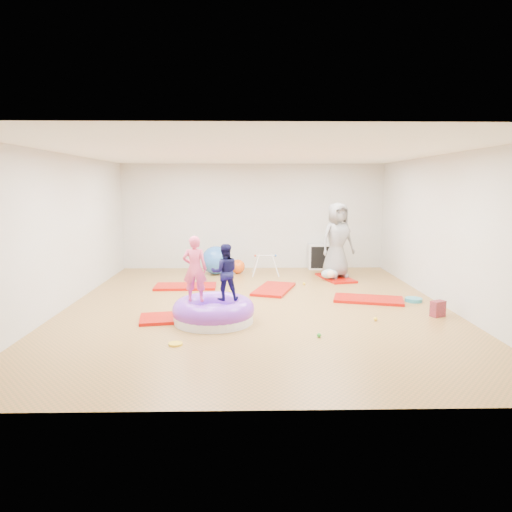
{
  "coord_description": "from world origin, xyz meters",
  "views": [
    {
      "loc": [
        -0.18,
        -8.26,
        2.22
      ],
      "look_at": [
        0.0,
        0.3,
        0.9
      ],
      "focal_mm": 32.0,
      "sensor_mm": 36.0,
      "label": 1
    }
  ],
  "objects": [
    {
      "name": "adult_caregiver",
      "position": [
        1.98,
        2.47,
        0.94
      ],
      "size": [
        1.02,
        0.86,
        1.78
      ],
      "primitive_type": "imported",
      "rotation": [
        0.0,
        0.0,
        0.41
      ],
      "color": "slate",
      "rests_on": "gym_mat_rear_right"
    },
    {
      "name": "backpack",
      "position": [
        3.1,
        -0.75,
        0.14
      ],
      "size": [
        0.28,
        0.23,
        0.27
      ],
      "primitive_type": "cube",
      "rotation": [
        0.0,
        0.0,
        0.45
      ],
      "color": "#B71F33",
      "rests_on": "ground"
    },
    {
      "name": "yellow_toy",
      "position": [
        -1.19,
        -2.08,
        0.02
      ],
      "size": [
        0.2,
        0.2,
        0.03
      ],
      "primitive_type": "cylinder",
      "color": "yellow",
      "rests_on": "ground"
    },
    {
      "name": "gym_mat_center_back",
      "position": [
        0.4,
        1.28,
        0.03
      ],
      "size": [
        1.05,
        1.47,
        0.06
      ],
      "primitive_type": "cube",
      "rotation": [
        0.0,
        0.0,
        1.25
      ],
      "color": "red",
      "rests_on": "ground"
    },
    {
      "name": "gym_mat_mid_left",
      "position": [
        -1.53,
        1.59,
        0.03
      ],
      "size": [
        1.34,
        0.69,
        0.06
      ],
      "primitive_type": "cube",
      "rotation": [
        0.0,
        0.0,
        0.02
      ],
      "color": "red",
      "rests_on": "ground"
    },
    {
      "name": "balance_disc",
      "position": [
        3.06,
        0.27,
        0.04
      ],
      "size": [
        0.32,
        0.32,
        0.07
      ],
      "primitive_type": "cylinder",
      "color": "teal",
      "rests_on": "ground"
    },
    {
      "name": "child_pink",
      "position": [
        -1.02,
        -0.95,
        0.93
      ],
      "size": [
        0.41,
        0.28,
        1.09
      ],
      "primitive_type": "imported",
      "rotation": [
        0.0,
        0.0,
        3.1
      ],
      "color": "#EE4D77",
      "rests_on": "inflatable_cushion"
    },
    {
      "name": "gym_mat_right",
      "position": [
        2.2,
        0.35,
        0.03
      ],
      "size": [
        1.43,
        0.97,
        0.05
      ],
      "primitive_type": "cube",
      "rotation": [
        0.0,
        0.0,
        -0.26
      ],
      "color": "red",
      "rests_on": "ground"
    },
    {
      "name": "cube_shelf",
      "position": [
        1.82,
        3.79,
        0.34
      ],
      "size": [
        0.67,
        0.33,
        0.67
      ],
      "color": "silver",
      "rests_on": "ground"
    },
    {
      "name": "exercise_ball_orange",
      "position": [
        -0.4,
        3.22,
        0.18
      ],
      "size": [
        0.36,
        0.36,
        0.36
      ],
      "primitive_type": "sphere",
      "color": "#EA540F",
      "rests_on": "ground"
    },
    {
      "name": "gym_mat_rear_right",
      "position": [
        1.97,
        2.46,
        0.02
      ],
      "size": [
        0.84,
        1.28,
        0.05
      ],
      "primitive_type": "cube",
      "rotation": [
        0.0,
        0.0,
        1.8
      ],
      "color": "red",
      "rests_on": "ground"
    },
    {
      "name": "inflatable_cushion",
      "position": [
        -0.73,
        -0.97,
        0.17
      ],
      "size": [
        1.35,
        1.35,
        0.43
      ],
      "rotation": [
        0.0,
        0.0,
        -0.09
      ],
      "color": "white",
      "rests_on": "ground"
    },
    {
      "name": "room",
      "position": [
        0.0,
        0.0,
        1.4
      ],
      "size": [
        7.01,
        8.01,
        2.81
      ],
      "color": "#A57337",
      "rests_on": "ground"
    },
    {
      "name": "infant",
      "position": [
        1.78,
        2.23,
        0.17
      ],
      "size": [
        0.39,
        0.4,
        0.23
      ],
      "color": "#A5BDC8",
      "rests_on": "gym_mat_rear_right"
    },
    {
      "name": "infant_play_gym",
      "position": [
        0.29,
        2.92,
        0.35
      ],
      "size": [
        0.68,
        0.64,
        0.52
      ],
      "rotation": [
        0.0,
        0.0,
        0.31
      ],
      "color": "silver",
      "rests_on": "ground"
    },
    {
      "name": "gym_mat_front_left",
      "position": [
        -1.32,
        -0.81,
        0.03
      ],
      "size": [
        1.38,
        0.86,
        0.05
      ],
      "primitive_type": "cube",
      "rotation": [
        0.0,
        0.0,
        0.17
      ],
      "color": "red",
      "rests_on": "ground"
    },
    {
      "name": "child_navy",
      "position": [
        -0.54,
        -0.86,
        0.86
      ],
      "size": [
        0.5,
        0.41,
        0.94
      ],
      "primitive_type": "imported",
      "rotation": [
        0.0,
        0.0,
        3.27
      ],
      "color": "#10103E",
      "rests_on": "inflatable_cushion"
    },
    {
      "name": "ball_pit_balls",
      "position": [
        0.18,
        0.26,
        0.03
      ],
      "size": [
        3.94,
        3.68,
        0.07
      ],
      "color": "yellow",
      "rests_on": "ground"
    },
    {
      "name": "exercise_ball_blue",
      "position": [
        -0.96,
        3.12,
        0.36
      ],
      "size": [
        0.72,
        0.72,
        0.72
      ],
      "primitive_type": "sphere",
      "color": "#275EB2",
      "rests_on": "ground"
    }
  ]
}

